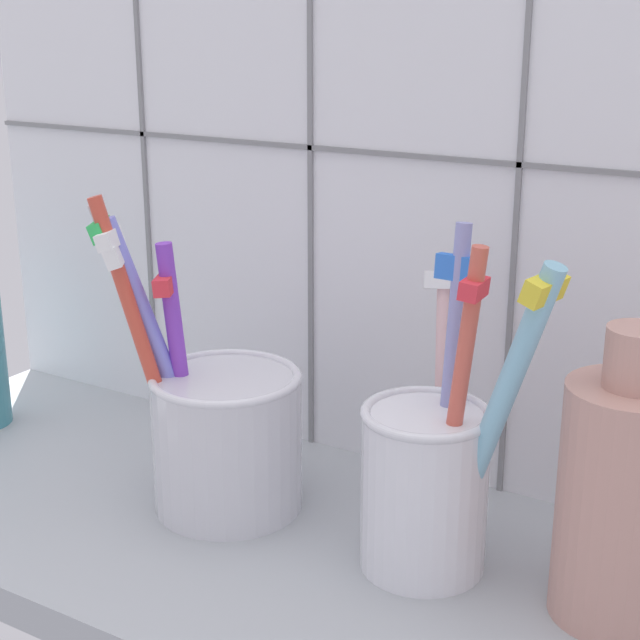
# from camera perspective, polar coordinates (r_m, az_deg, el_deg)

# --- Properties ---
(counter_slab) EXTENTS (0.64, 0.22, 0.02)m
(counter_slab) POSITION_cam_1_polar(r_m,az_deg,el_deg) (0.53, -0.83, -13.88)
(counter_slab) COLOR #9EA3A8
(counter_slab) RESTS_ON ground
(tile_wall_back) EXTENTS (0.64, 0.02, 0.45)m
(tile_wall_back) POSITION_cam_1_polar(r_m,az_deg,el_deg) (0.56, 5.76, 11.36)
(tile_wall_back) COLOR white
(tile_wall_back) RESTS_ON ground
(toothbrush_cup_left) EXTENTS (0.11, 0.08, 0.18)m
(toothbrush_cup_left) POSITION_cam_1_polar(r_m,az_deg,el_deg) (0.54, -5.82, -6.40)
(toothbrush_cup_left) COLOR silver
(toothbrush_cup_left) RESTS_ON counter_slab
(toothbrush_cup_right) EXTENTS (0.10, 0.10, 0.17)m
(toothbrush_cup_right) POSITION_cam_1_polar(r_m,az_deg,el_deg) (0.48, 6.43, -8.91)
(toothbrush_cup_right) COLOR white
(toothbrush_cup_right) RESTS_ON counter_slab
(ceramic_vase) EXTENTS (0.06, 0.06, 0.14)m
(ceramic_vase) POSITION_cam_1_polar(r_m,az_deg,el_deg) (0.46, 17.29, -9.79)
(ceramic_vase) COLOR tan
(ceramic_vase) RESTS_ON counter_slab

